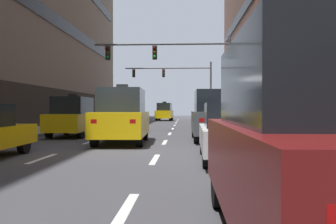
{
  "coord_description": "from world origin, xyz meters",
  "views": [
    {
      "loc": [
        2.42,
        -12.75,
        1.41
      ],
      "look_at": [
        0.84,
        21.2,
        1.1
      ],
      "focal_mm": 37.56,
      "sensor_mm": 36.0,
      "label": 1
    }
  ],
  "objects_px": {
    "taxi_driving_3": "(164,112)",
    "traffic_signal_0": "(180,63)",
    "pedestrian_0": "(279,114)",
    "pedestrian_1": "(334,120)",
    "car_driving_0": "(113,117)",
    "car_parked_2": "(214,116)",
    "taxi_driving_2": "(122,116)",
    "taxi_driving_1": "(73,117)",
    "car_parked_1": "(233,132)",
    "car_driving_4": "(125,115)",
    "traffic_signal_1": "(180,79)",
    "car_parked_0": "(313,142)",
    "street_tree_1": "(276,92)"
  },
  "relations": [
    {
      "from": "car_driving_0",
      "to": "traffic_signal_0",
      "type": "distance_m",
      "value": 8.57
    },
    {
      "from": "car_driving_0",
      "to": "traffic_signal_1",
      "type": "height_order",
      "value": "traffic_signal_1"
    },
    {
      "from": "car_driving_4",
      "to": "traffic_signal_0",
      "type": "height_order",
      "value": "traffic_signal_0"
    },
    {
      "from": "taxi_driving_1",
      "to": "traffic_signal_0",
      "type": "bearing_deg",
      "value": 37.37
    },
    {
      "from": "car_parked_0",
      "to": "car_driving_0",
      "type": "bearing_deg",
      "value": 106.29
    },
    {
      "from": "car_driving_4",
      "to": "car_parked_1",
      "type": "height_order",
      "value": "same"
    },
    {
      "from": "taxi_driving_2",
      "to": "taxi_driving_3",
      "type": "distance_m",
      "value": 27.48
    },
    {
      "from": "taxi_driving_3",
      "to": "car_parked_1",
      "type": "bearing_deg",
      "value": -83.45
    },
    {
      "from": "taxi_driving_1",
      "to": "taxi_driving_2",
      "type": "bearing_deg",
      "value": -47.31
    },
    {
      "from": "street_tree_1",
      "to": "pedestrian_0",
      "type": "height_order",
      "value": "street_tree_1"
    },
    {
      "from": "car_driving_0",
      "to": "car_driving_4",
      "type": "height_order",
      "value": "car_driving_0"
    },
    {
      "from": "taxi_driving_1",
      "to": "taxi_driving_3",
      "type": "xyz_separation_m",
      "value": [
        3.32,
        24.07,
        0.05
      ]
    },
    {
      "from": "car_driving_0",
      "to": "taxi_driving_3",
      "type": "relative_size",
      "value": 0.97
    },
    {
      "from": "car_driving_4",
      "to": "traffic_signal_1",
      "type": "distance_m",
      "value": 7.35
    },
    {
      "from": "pedestrian_0",
      "to": "pedestrian_1",
      "type": "xyz_separation_m",
      "value": [
        0.02,
        -6.91,
        -0.13
      ]
    },
    {
      "from": "taxi_driving_1",
      "to": "car_driving_4",
      "type": "height_order",
      "value": "taxi_driving_1"
    },
    {
      "from": "traffic_signal_0",
      "to": "pedestrian_1",
      "type": "relative_size",
      "value": 5.53
    },
    {
      "from": "taxi_driving_1",
      "to": "car_parked_2",
      "type": "xyz_separation_m",
      "value": [
        7.01,
        -1.91,
        0.11
      ]
    },
    {
      "from": "pedestrian_0",
      "to": "pedestrian_1",
      "type": "distance_m",
      "value": 6.91
    },
    {
      "from": "car_driving_0",
      "to": "taxi_driving_2",
      "type": "distance_m",
      "value": 13.61
    },
    {
      "from": "taxi_driving_3",
      "to": "car_parked_2",
      "type": "height_order",
      "value": "taxi_driving_3"
    },
    {
      "from": "taxi_driving_3",
      "to": "car_parked_1",
      "type": "distance_m",
      "value": 32.34
    },
    {
      "from": "car_parked_0",
      "to": "traffic_signal_0",
      "type": "distance_m",
      "value": 18.43
    },
    {
      "from": "taxi_driving_1",
      "to": "traffic_signal_1",
      "type": "distance_m",
      "value": 20.35
    },
    {
      "from": "car_driving_0",
      "to": "street_tree_1",
      "type": "relative_size",
      "value": 0.94
    },
    {
      "from": "taxi_driving_2",
      "to": "car_parked_0",
      "type": "xyz_separation_m",
      "value": [
        3.86,
        -10.55,
        -0.04
      ]
    },
    {
      "from": "car_driving_0",
      "to": "car_parked_2",
      "type": "relative_size",
      "value": 0.93
    },
    {
      "from": "pedestrian_0",
      "to": "traffic_signal_1",
      "type": "bearing_deg",
      "value": 107.39
    },
    {
      "from": "car_parked_2",
      "to": "traffic_signal_1",
      "type": "distance_m",
      "value": 21.6
    },
    {
      "from": "car_driving_0",
      "to": "car_driving_4",
      "type": "bearing_deg",
      "value": 90.31
    },
    {
      "from": "taxi_driving_2",
      "to": "traffic_signal_0",
      "type": "distance_m",
      "value": 8.47
    },
    {
      "from": "car_parked_0",
      "to": "car_parked_1",
      "type": "bearing_deg",
      "value": 90.01
    },
    {
      "from": "taxi_driving_3",
      "to": "traffic_signal_0",
      "type": "relative_size",
      "value": 0.52
    },
    {
      "from": "taxi_driving_3",
      "to": "car_driving_0",
      "type": "bearing_deg",
      "value": -102.92
    },
    {
      "from": "pedestrian_1",
      "to": "car_driving_0",
      "type": "bearing_deg",
      "value": 125.36
    },
    {
      "from": "car_parked_2",
      "to": "pedestrian_1",
      "type": "bearing_deg",
      "value": -41.91
    },
    {
      "from": "traffic_signal_0",
      "to": "car_driving_0",
      "type": "bearing_deg",
      "value": 133.09
    },
    {
      "from": "traffic_signal_1",
      "to": "car_parked_0",
      "type": "bearing_deg",
      "value": -86.97
    },
    {
      "from": "car_parked_1",
      "to": "taxi_driving_1",
      "type": "bearing_deg",
      "value": 131.0
    },
    {
      "from": "taxi_driving_1",
      "to": "car_parked_1",
      "type": "relative_size",
      "value": 0.98
    },
    {
      "from": "traffic_signal_0",
      "to": "taxi_driving_2",
      "type": "bearing_deg",
      "value": -106.7
    },
    {
      "from": "car_driving_4",
      "to": "car_driving_0",
      "type": "bearing_deg",
      "value": -89.69
    },
    {
      "from": "car_parked_1",
      "to": "street_tree_1",
      "type": "bearing_deg",
      "value": 64.27
    },
    {
      "from": "car_driving_0",
      "to": "car_parked_1",
      "type": "relative_size",
      "value": 1.01
    },
    {
      "from": "taxi_driving_1",
      "to": "traffic_signal_1",
      "type": "xyz_separation_m",
      "value": [
        5.24,
        19.35,
        3.5
      ]
    },
    {
      "from": "car_driving_4",
      "to": "traffic_signal_0",
      "type": "xyz_separation_m",
      "value": [
        5.38,
        -11.63,
        3.49
      ]
    },
    {
      "from": "traffic_signal_1",
      "to": "pedestrian_0",
      "type": "height_order",
      "value": "traffic_signal_1"
    },
    {
      "from": "traffic_signal_1",
      "to": "street_tree_1",
      "type": "xyz_separation_m",
      "value": [
        4.23,
        -22.29,
        -2.41
      ]
    },
    {
      "from": "taxi_driving_2",
      "to": "traffic_signal_1",
      "type": "distance_m",
      "value": 23.1
    },
    {
      "from": "car_driving_0",
      "to": "pedestrian_0",
      "type": "relative_size",
      "value": 2.48
    }
  ]
}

